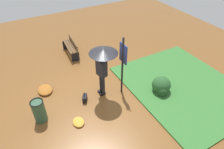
% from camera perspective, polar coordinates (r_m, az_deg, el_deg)
% --- Properties ---
extents(ground_plane, '(18.00, 18.00, 0.00)m').
position_cam_1_polar(ground_plane, '(7.59, -3.53, -5.96)').
color(ground_plane, brown).
extents(grass_verge, '(4.80, 4.00, 0.05)m').
position_cam_1_polar(grass_verge, '(8.45, 19.47, -2.95)').
color(grass_verge, '#387533').
rests_on(grass_verge, ground_plane).
extents(person_with_umbrella, '(0.96, 0.96, 2.04)m').
position_cam_1_polar(person_with_umbrella, '(6.67, -2.72, 4.17)').
color(person_with_umbrella, black).
rests_on(person_with_umbrella, ground_plane).
extents(info_sign_post, '(0.44, 0.07, 2.30)m').
position_cam_1_polar(info_sign_post, '(6.87, 3.11, 4.17)').
color(info_sign_post, black).
rests_on(info_sign_post, ground_plane).
extents(handbag, '(0.33, 0.27, 0.37)m').
position_cam_1_polar(handbag, '(7.37, -7.76, -6.65)').
color(handbag, black).
rests_on(handbag, ground_plane).
extents(park_bench, '(1.40, 0.46, 0.75)m').
position_cam_1_polar(park_bench, '(9.87, -11.58, 7.68)').
color(park_bench, black).
rests_on(park_bench, ground_plane).
extents(trash_bin, '(0.42, 0.42, 0.83)m').
position_cam_1_polar(trash_bin, '(6.89, -20.04, -9.68)').
color(trash_bin, '#2D5138').
rests_on(trash_bin, ground_plane).
extents(shrub_cluster, '(0.77, 0.70, 0.63)m').
position_cam_1_polar(shrub_cluster, '(7.75, 13.91, -3.20)').
color(shrub_cluster, '#285628').
rests_on(shrub_cluster, ground_plane).
extents(leaf_pile_near_person, '(0.67, 0.54, 0.15)m').
position_cam_1_polar(leaf_pile_near_person, '(8.12, -18.51, -4.16)').
color(leaf_pile_near_person, '#A86023').
rests_on(leaf_pile_near_person, ground_plane).
extents(leaf_pile_by_bench, '(0.45, 0.36, 0.10)m').
position_cam_1_polar(leaf_pile_by_bench, '(6.76, -9.52, -13.19)').
color(leaf_pile_by_bench, gold).
rests_on(leaf_pile_by_bench, ground_plane).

